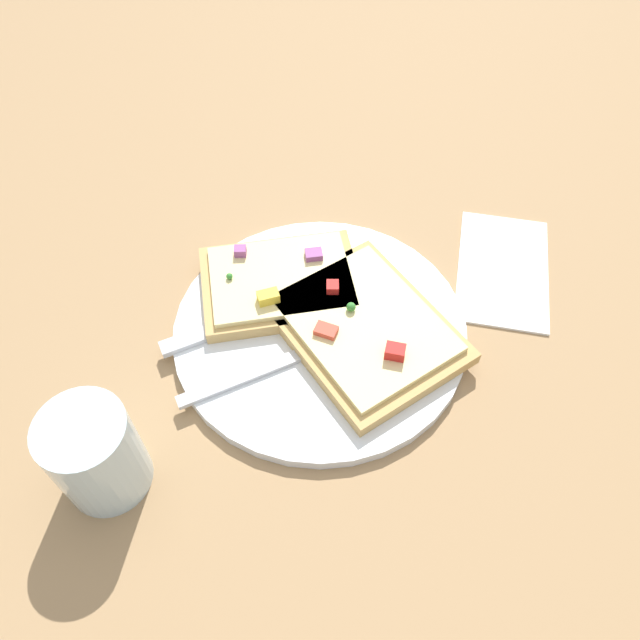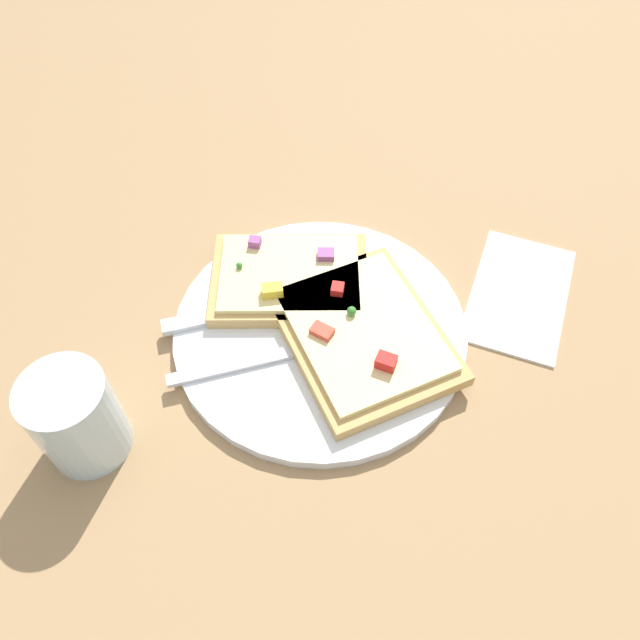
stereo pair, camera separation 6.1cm
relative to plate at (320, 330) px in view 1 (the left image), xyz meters
The scene contains 9 objects.
ground_plane 0.01m from the plate, ahead, with size 4.00×4.00×0.00m, color #9E7A51.
plate is the anchor object (origin of this frame).
fork 0.04m from the plate, 16.72° to the right, with size 0.14×0.19×0.01m.
knife 0.08m from the plate, 81.99° to the right, with size 0.13×0.17×0.01m.
pizza_slice_main 0.05m from the plate, 94.70° to the left, with size 0.22×0.22×0.03m.
pizza_slice_corner 0.06m from the plate, 129.36° to the right, with size 0.17×0.19×0.03m.
crumb_scatter 0.05m from the plate, 23.00° to the left, with size 0.15×0.14×0.01m.
drinking_glass 0.24m from the plate, 38.63° to the right, with size 0.07×0.07×0.09m.
napkin 0.21m from the plate, 124.02° to the left, with size 0.16×0.10×0.01m.
Camera 1 is at (0.35, 0.07, 0.51)m, focal length 35.00 mm.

